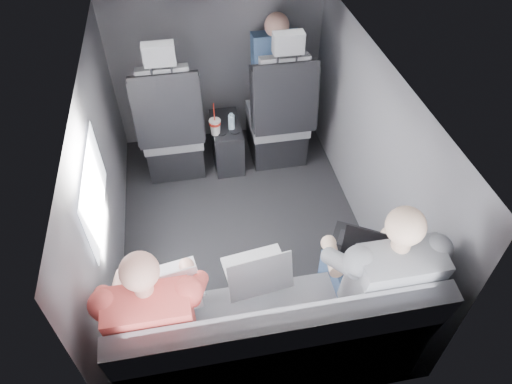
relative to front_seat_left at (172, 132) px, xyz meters
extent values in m
plane|color=black|center=(0.45, -0.84, -0.40)|extent=(2.60, 2.60, 0.00)
plane|color=#B2B2AD|center=(0.45, -0.84, 0.95)|extent=(2.60, 2.60, 0.00)
cube|color=#56565B|center=(-0.45, -0.84, 0.27)|extent=(0.02, 2.60, 1.35)
cube|color=#56565B|center=(1.35, -0.84, 0.27)|extent=(0.02, 2.60, 1.35)
cube|color=#56565B|center=(0.45, 0.46, 0.27)|extent=(1.80, 0.02, 1.35)
cube|color=#56565B|center=(0.45, -2.14, 0.27)|extent=(1.80, 0.02, 1.35)
cube|color=white|center=(-0.43, -1.14, 0.50)|extent=(0.02, 0.75, 0.42)
cube|color=black|center=(0.90, -0.17, 0.40)|extent=(0.35, 0.11, 0.59)
cube|color=black|center=(0.00, 0.08, -0.25)|extent=(0.46, 0.48, 0.30)
cube|color=#5D5E62|center=(0.00, 0.06, -0.02)|extent=(0.48, 0.46, 0.14)
cube|color=#5D5E62|center=(0.00, -0.14, 0.35)|extent=(0.38, 0.18, 0.61)
cube|color=black|center=(-0.22, -0.14, 0.32)|extent=(0.08, 0.21, 0.53)
cube|color=black|center=(0.22, -0.14, 0.32)|extent=(0.08, 0.21, 0.53)
cube|color=black|center=(0.00, -0.20, 0.34)|extent=(0.50, 0.11, 0.58)
cube|color=#5D5E62|center=(0.00, -0.18, 0.79)|extent=(0.22, 0.10, 0.15)
cube|color=black|center=(0.90, 0.08, -0.25)|extent=(0.46, 0.48, 0.30)
cube|color=#5D5E62|center=(0.90, 0.06, -0.02)|extent=(0.48, 0.46, 0.14)
cube|color=#5D5E62|center=(0.90, -0.14, 0.35)|extent=(0.38, 0.18, 0.61)
cube|color=black|center=(0.68, -0.14, 0.32)|extent=(0.08, 0.21, 0.53)
cube|color=black|center=(1.12, -0.14, 0.32)|extent=(0.08, 0.21, 0.53)
cube|color=black|center=(0.90, -0.20, 0.34)|extent=(0.50, 0.11, 0.58)
cube|color=#5D5E62|center=(0.90, -0.18, 0.79)|extent=(0.22, 0.10, 0.15)
cube|color=black|center=(0.45, 0.04, -0.20)|extent=(0.24, 0.48, 0.40)
cylinder|color=black|center=(0.40, -0.08, 0.00)|extent=(0.09, 0.09, 0.01)
cylinder|color=black|center=(0.51, -0.08, 0.00)|extent=(0.09, 0.09, 0.01)
cube|color=#5D5E62|center=(0.45, -1.86, -0.18)|extent=(1.60, 0.50, 0.45)
cube|color=#5D5E62|center=(0.45, -2.09, 0.28)|extent=(1.60, 0.17, 0.47)
cylinder|color=red|center=(0.35, -0.08, 0.11)|extent=(0.10, 0.10, 0.02)
cylinder|color=white|center=(0.35, -0.08, 0.13)|extent=(0.10, 0.10, 0.01)
cylinder|color=red|center=(0.35, -0.08, 0.21)|extent=(0.01, 0.01, 0.16)
cylinder|color=#9CBDD3|center=(0.49, -0.04, 0.07)|extent=(0.05, 0.05, 0.13)
cylinder|color=#9CBDD3|center=(0.49, -0.04, 0.14)|extent=(0.03, 0.03, 0.02)
cube|color=silver|center=(-0.09, -1.62, 0.19)|extent=(0.41, 0.33, 0.02)
cube|color=silver|center=(-0.09, -1.64, 0.20)|extent=(0.32, 0.20, 0.00)
cube|color=silver|center=(-0.09, -1.54, 0.20)|extent=(0.12, 0.08, 0.00)
cube|color=silver|center=(-0.09, -1.79, 0.32)|extent=(0.38, 0.14, 0.26)
cube|color=white|center=(-0.09, -1.79, 0.32)|extent=(0.33, 0.11, 0.22)
cube|color=#B6B6BB|center=(0.40, -1.60, 0.19)|extent=(0.38, 0.28, 0.02)
cube|color=silver|center=(0.40, -1.62, 0.20)|extent=(0.30, 0.17, 0.00)
cube|color=#B6B6BB|center=(0.40, -1.53, 0.20)|extent=(0.11, 0.07, 0.00)
cube|color=#B6B6BB|center=(0.40, -1.75, 0.31)|extent=(0.35, 0.12, 0.23)
cube|color=white|center=(0.40, -1.75, 0.31)|extent=(0.31, 0.09, 0.20)
cube|color=black|center=(1.04, -1.53, 0.19)|extent=(0.39, 0.36, 0.02)
cube|color=black|center=(1.04, -1.55, 0.20)|extent=(0.29, 0.24, 0.00)
cube|color=black|center=(1.04, -1.46, 0.20)|extent=(0.11, 0.09, 0.00)
cube|color=black|center=(1.04, -1.67, 0.30)|extent=(0.31, 0.22, 0.22)
cube|color=white|center=(1.04, -1.67, 0.30)|extent=(0.27, 0.19, 0.18)
cube|color=#35363B|center=(-0.25, -1.74, 0.11)|extent=(0.14, 0.42, 0.12)
cube|color=#35363B|center=(-0.04, -1.74, 0.11)|extent=(0.14, 0.42, 0.12)
cube|color=#35363B|center=(-0.25, -1.52, -0.18)|extent=(0.12, 0.12, 0.45)
cube|color=#35363B|center=(-0.04, -1.52, -0.18)|extent=(0.12, 0.12, 0.45)
cube|color=#C44940|center=(-0.15, -1.94, 0.34)|extent=(0.38, 0.26, 0.51)
sphere|color=tan|center=(-0.15, -1.91, 0.71)|extent=(0.17, 0.17, 0.17)
cylinder|color=tan|center=(-0.33, -1.66, 0.26)|extent=(0.11, 0.26, 0.11)
cylinder|color=tan|center=(0.04, -1.66, 0.26)|extent=(0.11, 0.26, 0.11)
cube|color=navy|center=(0.91, -1.74, 0.11)|extent=(0.15, 0.44, 0.13)
cube|color=navy|center=(1.13, -1.74, 0.11)|extent=(0.15, 0.44, 0.13)
cube|color=navy|center=(0.91, -1.51, -0.18)|extent=(0.13, 0.13, 0.45)
cube|color=navy|center=(1.13, -1.51, -0.18)|extent=(0.13, 0.13, 0.45)
cube|color=slate|center=(1.02, -1.94, 0.36)|extent=(0.40, 0.27, 0.55)
sphere|color=beige|center=(1.02, -1.91, 0.76)|extent=(0.18, 0.18, 0.18)
cylinder|color=beige|center=(0.82, -1.66, 0.27)|extent=(0.11, 0.28, 0.12)
cylinder|color=beige|center=(1.23, -1.66, 0.27)|extent=(0.11, 0.28, 0.12)
cube|color=navy|center=(0.92, 0.24, 0.38)|extent=(0.39, 0.25, 0.57)
sphere|color=tan|center=(0.92, 0.26, 0.72)|extent=(0.20, 0.20, 0.20)
cube|color=navy|center=(0.92, 0.30, 0.09)|extent=(0.33, 0.39, 0.12)
camera|label=1|loc=(0.13, -3.10, 2.27)|focal=32.00mm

